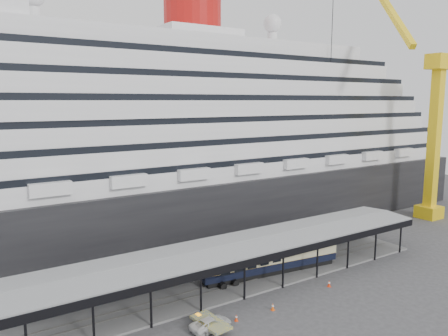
{
  "coord_description": "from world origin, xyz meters",
  "views": [
    {
      "loc": [
        -30.74,
        -37.48,
        22.65
      ],
      "look_at": [
        -1.07,
        8.0,
        14.26
      ],
      "focal_mm": 35.0,
      "sensor_mm": 36.0,
      "label": 1
    }
  ],
  "objects": [
    {
      "name": "ground",
      "position": [
        0.0,
        0.0,
        0.0
      ],
      "size": [
        200.0,
        200.0,
        0.0
      ],
      "primitive_type": "plane",
      "color": "#373739",
      "rests_on": "ground"
    },
    {
      "name": "cruise_ship",
      "position": [
        0.05,
        32.0,
        18.35
      ],
      "size": [
        130.0,
        30.0,
        43.9
      ],
      "color": "black",
      "rests_on": "ground"
    },
    {
      "name": "platform_canopy",
      "position": [
        0.0,
        5.0,
        2.36
      ],
      "size": [
        56.0,
        9.18,
        5.3
      ],
      "color": "slate",
      "rests_on": "ground"
    },
    {
      "name": "crane_yellow",
      "position": [
        47.06,
        10.54,
        19.96
      ],
      "size": [
        23.83,
        18.78,
        47.6
      ],
      "color": "yellow",
      "rests_on": "ground"
    },
    {
      "name": "port_truck",
      "position": [
        -9.61,
        -2.68,
        0.61
      ],
      "size": [
        4.55,
        2.4,
        1.22
      ],
      "primitive_type": "imported",
      "rotation": [
        0.0,
        0.0,
        1.66
      ],
      "color": "silver",
      "rests_on": "ground"
    },
    {
      "name": "pullman_carriage",
      "position": [
        4.26,
        5.0,
        2.38
      ],
      "size": [
        19.94,
        4.94,
        19.42
      ],
      "rotation": [
        0.0,
        0.0,
        -0.12
      ],
      "color": "black",
      "rests_on": "ground"
    },
    {
      "name": "traffic_cone_left",
      "position": [
        -6.5,
        -2.67,
        0.35
      ],
      "size": [
        0.47,
        0.47,
        0.71
      ],
      "rotation": [
        0.0,
        0.0,
        -0.38
      ],
      "color": "#FA3C0D",
      "rests_on": "ground"
    },
    {
      "name": "traffic_cone_mid",
      "position": [
        -1.82,
        -2.92,
        0.4
      ],
      "size": [
        0.48,
        0.48,
        0.81
      ],
      "rotation": [
        0.0,
        0.0,
        0.15
      ],
      "color": "#F5590D",
      "rests_on": "ground"
    },
    {
      "name": "traffic_cone_right",
      "position": [
        7.89,
        -1.97,
        0.41
      ],
      "size": [
        0.56,
        0.56,
        0.83
      ],
      "rotation": [
        0.0,
        0.0,
        -0.41
      ],
      "color": "red",
      "rests_on": "ground"
    }
  ]
}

